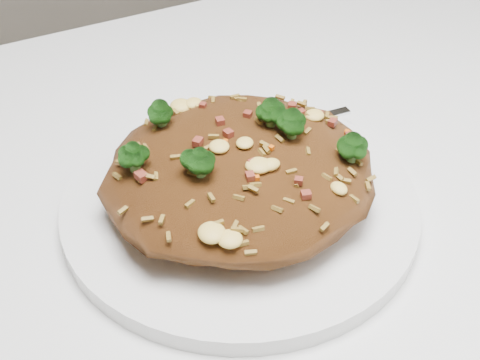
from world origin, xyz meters
name	(u,v)px	position (x,y,z in m)	size (l,w,h in m)	color
plate	(240,203)	(0.12, 0.06, 0.76)	(0.26, 0.26, 0.01)	white
fried_rice	(240,163)	(0.12, 0.06, 0.79)	(0.20, 0.18, 0.07)	brown
fork	(271,130)	(0.18, 0.12, 0.77)	(0.16, 0.03, 0.00)	silver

